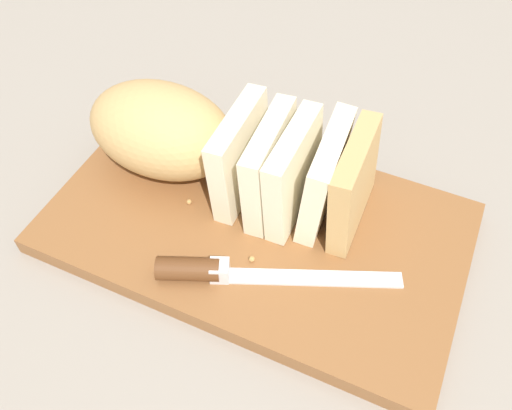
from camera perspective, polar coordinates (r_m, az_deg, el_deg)
The scene contains 7 objects.
ground_plane at distance 0.64m, azimuth 0.00°, elevation -3.00°, with size 3.00×3.00×0.00m, color gray.
cutting_board at distance 0.63m, azimuth 0.00°, elevation -2.39°, with size 0.47×0.27×0.02m, color brown.
bread_loaf at distance 0.63m, azimuth -4.78°, elevation 6.30°, with size 0.34×0.13×0.11m.
bread_knife at distance 0.57m, azimuth -4.39°, elevation -6.89°, with size 0.25×0.12×0.02m.
crumb_near_knife at distance 0.64m, azimuth -7.02°, elevation 0.34°, with size 0.01×0.01×0.01m, color tan.
crumb_near_loaf at distance 0.64m, azimuth 3.56°, elevation 1.50°, with size 0.01×0.01×0.01m, color tan.
crumb_stray_left at distance 0.58m, azimuth -0.45°, elevation -5.67°, with size 0.01×0.01×0.01m, color tan.
Camera 1 is at (0.15, -0.35, 0.51)m, focal length 38.19 mm.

